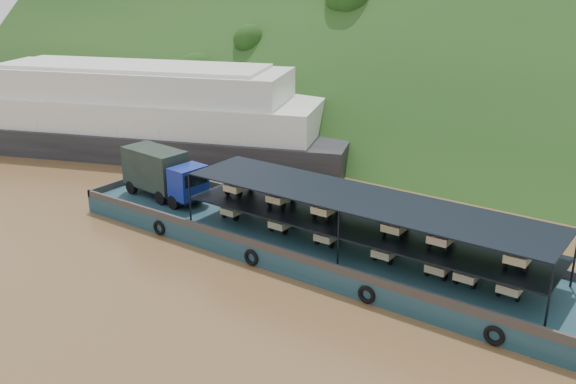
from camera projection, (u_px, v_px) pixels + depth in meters
The scene contains 4 objects.
ground at pixel (286, 259), 40.17m from camera, with size 160.00×160.00×0.00m, color brown.
hillside at pixel (484, 138), 67.76m from camera, with size 140.00×28.00×28.00m, color #173312.
cargo_barge at pixel (295, 233), 41.19m from camera, with size 35.00×7.18×4.74m.
passenger_ferry at pixel (140, 114), 62.38m from camera, with size 42.60×24.83×8.44m.
Camera 1 is at (21.22, -29.55, 17.55)m, focal length 40.00 mm.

